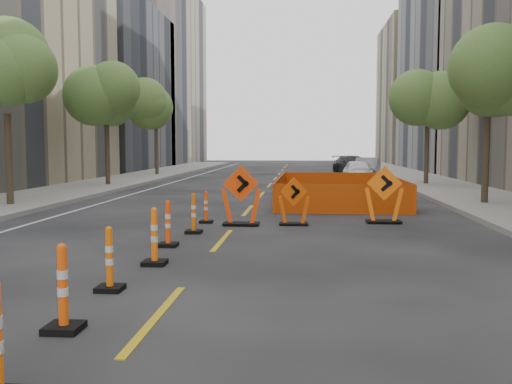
# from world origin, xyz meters

# --- Properties ---
(ground_plane) EXTENTS (140.00, 140.00, 0.00)m
(ground_plane) POSITION_xyz_m (0.00, 0.00, 0.00)
(ground_plane) COLOR black
(sidewalk_left) EXTENTS (4.00, 90.00, 0.15)m
(sidewalk_left) POSITION_xyz_m (-9.00, 12.00, 0.07)
(sidewalk_left) COLOR gray
(sidewalk_left) RESTS_ON ground
(sidewalk_right) EXTENTS (4.00, 90.00, 0.15)m
(sidewalk_right) POSITION_xyz_m (9.00, 12.00, 0.07)
(sidewalk_right) COLOR gray
(sidewalk_right) RESTS_ON ground
(bld_left_d) EXTENTS (12.00, 16.00, 14.00)m
(bld_left_d) POSITION_xyz_m (-17.00, 39.20, 7.00)
(bld_left_d) COLOR #4C4C51
(bld_left_d) RESTS_ON ground
(bld_left_e) EXTENTS (12.00, 20.00, 20.00)m
(bld_left_e) POSITION_xyz_m (-17.00, 55.60, 10.00)
(bld_left_e) COLOR gray
(bld_left_e) RESTS_ON ground
(bld_right_d) EXTENTS (12.00, 18.00, 20.00)m
(bld_right_d) POSITION_xyz_m (17.00, 40.20, 10.00)
(bld_right_d) COLOR gray
(bld_right_d) RESTS_ON ground
(bld_right_e) EXTENTS (12.00, 14.00, 16.00)m
(bld_right_e) POSITION_xyz_m (17.00, 58.60, 8.00)
(bld_right_e) COLOR tan
(bld_right_e) RESTS_ON ground
(tree_l_b) EXTENTS (2.80, 2.80, 5.95)m
(tree_l_b) POSITION_xyz_m (-8.40, 10.00, 4.53)
(tree_l_b) COLOR #382B1E
(tree_l_b) RESTS_ON ground
(tree_l_c) EXTENTS (2.80, 2.80, 5.95)m
(tree_l_c) POSITION_xyz_m (-8.40, 20.00, 4.53)
(tree_l_c) COLOR #382B1E
(tree_l_c) RESTS_ON ground
(tree_l_d) EXTENTS (2.80, 2.80, 5.95)m
(tree_l_d) POSITION_xyz_m (-8.40, 30.00, 4.53)
(tree_l_d) COLOR #382B1E
(tree_l_d) RESTS_ON ground
(tree_r_b) EXTENTS (2.80, 2.80, 5.95)m
(tree_r_b) POSITION_xyz_m (8.40, 12.00, 4.53)
(tree_r_b) COLOR #382B1E
(tree_r_b) RESTS_ON ground
(tree_r_c) EXTENTS (2.80, 2.80, 5.95)m
(tree_r_c) POSITION_xyz_m (8.40, 22.00, 4.53)
(tree_r_c) COLOR #382B1E
(tree_r_c) RESTS_ON ground
(channelizer_1) EXTENTS (0.42, 0.42, 1.07)m
(channelizer_1) POSITION_xyz_m (-0.96, -2.66, 0.54)
(channelizer_1) COLOR #F04C0A
(channelizer_1) RESTS_ON ground
(channelizer_2) EXTENTS (0.39, 0.39, 1.00)m
(channelizer_2) POSITION_xyz_m (-1.06, -0.75, 0.50)
(channelizer_2) COLOR #DC5A09
(channelizer_2) RESTS_ON ground
(channelizer_3) EXTENTS (0.43, 0.43, 1.08)m
(channelizer_3) POSITION_xyz_m (-0.87, 1.15, 0.54)
(channelizer_3) COLOR #FF630A
(channelizer_3) RESTS_ON ground
(channelizer_4) EXTENTS (0.40, 0.40, 1.02)m
(channelizer_4) POSITION_xyz_m (-1.07, 3.05, 0.51)
(channelizer_4) COLOR #F8410A
(channelizer_4) RESTS_ON ground
(channelizer_5) EXTENTS (0.40, 0.40, 1.02)m
(channelizer_5) POSITION_xyz_m (-0.87, 4.95, 0.51)
(channelizer_5) COLOR #D65809
(channelizer_5) RESTS_ON ground
(channelizer_6) EXTENTS (0.36, 0.36, 0.92)m
(channelizer_6) POSITION_xyz_m (-0.88, 6.85, 0.46)
(channelizer_6) COLOR #DF3E09
(channelizer_6) RESTS_ON ground
(chevron_sign_left) EXTENTS (1.26, 0.98, 1.66)m
(chevron_sign_left) POSITION_xyz_m (0.17, 6.44, 0.83)
(chevron_sign_left) COLOR #F4400A
(chevron_sign_left) RESTS_ON ground
(chevron_sign_center) EXTENTS (1.03, 0.86, 1.34)m
(chevron_sign_center) POSITION_xyz_m (1.62, 6.62, 0.67)
(chevron_sign_center) COLOR #E14E09
(chevron_sign_center) RESTS_ON ground
(chevron_sign_right) EXTENTS (1.17, 0.81, 1.63)m
(chevron_sign_right) POSITION_xyz_m (4.17, 7.24, 0.82)
(chevron_sign_right) COLOR #FE680A
(chevron_sign_right) RESTS_ON ground
(safety_fence) EXTENTS (4.62, 7.77, 0.96)m
(safety_fence) POSITION_xyz_m (3.22, 13.12, 0.48)
(safety_fence) COLOR #F3470C
(safety_fence) RESTS_ON ground
(parked_car_near) EXTENTS (1.66, 4.00, 1.36)m
(parked_car_near) POSITION_xyz_m (5.00, 24.05, 0.68)
(parked_car_near) COLOR white
(parked_car_near) RESTS_ON ground
(parked_car_mid) EXTENTS (2.26, 4.37, 1.37)m
(parked_car_mid) POSITION_xyz_m (6.00, 28.72, 0.69)
(parked_car_mid) COLOR gray
(parked_car_mid) RESTS_ON ground
(parked_car_far) EXTENTS (3.08, 5.14, 1.39)m
(parked_car_far) POSITION_xyz_m (5.45, 33.81, 0.70)
(parked_car_far) COLOR black
(parked_car_far) RESTS_ON ground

